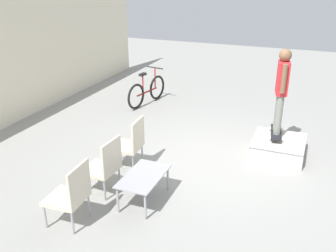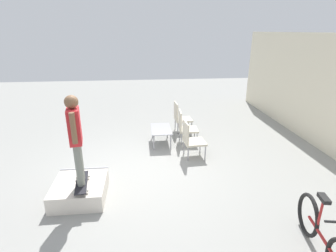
{
  "view_description": "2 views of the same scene",
  "coord_description": "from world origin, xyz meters",
  "px_view_note": "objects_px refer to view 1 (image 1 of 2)",
  "views": [
    {
      "loc": [
        -6.1,
        -1.59,
        3.37
      ],
      "look_at": [
        -0.36,
        0.74,
        0.78
      ],
      "focal_mm": 40.0,
      "sensor_mm": 36.0,
      "label": 1
    },
    {
      "loc": [
        5.27,
        0.12,
        3.05
      ],
      "look_at": [
        -0.52,
        0.72,
        0.92
      ],
      "focal_mm": 28.0,
      "sensor_mm": 36.0,
      "label": 2
    }
  ],
  "objects_px": {
    "skate_ramp_box": "(278,147)",
    "person_skater": "(282,85)",
    "skateboard_on_ramp": "(276,132)",
    "patio_chair_center": "(105,165)",
    "bicycle": "(147,91)",
    "patio_chair_left": "(72,193)",
    "patio_chair_right": "(131,142)",
    "coffee_table": "(144,178)"
  },
  "relations": [
    {
      "from": "patio_chair_center",
      "to": "patio_chair_right",
      "type": "relative_size",
      "value": 1.0
    },
    {
      "from": "skate_ramp_box",
      "to": "patio_chair_center",
      "type": "bearing_deg",
      "value": 134.74
    },
    {
      "from": "patio_chair_right",
      "to": "patio_chair_left",
      "type": "bearing_deg",
      "value": -4.26
    },
    {
      "from": "skate_ramp_box",
      "to": "bicycle",
      "type": "bearing_deg",
      "value": 63.74
    },
    {
      "from": "patio_chair_center",
      "to": "bicycle",
      "type": "relative_size",
      "value": 0.58
    },
    {
      "from": "skateboard_on_ramp",
      "to": "patio_chair_center",
      "type": "bearing_deg",
      "value": 130.04
    },
    {
      "from": "skate_ramp_box",
      "to": "coffee_table",
      "type": "xyz_separation_m",
      "value": [
        -2.41,
        1.75,
        0.23
      ]
    },
    {
      "from": "skateboard_on_ramp",
      "to": "patio_chair_left",
      "type": "height_order",
      "value": "patio_chair_left"
    },
    {
      "from": "coffee_table",
      "to": "bicycle",
      "type": "bearing_deg",
      "value": 24.45
    },
    {
      "from": "skate_ramp_box",
      "to": "person_skater",
      "type": "xyz_separation_m",
      "value": [
        0.14,
        0.09,
        1.21
      ]
    },
    {
      "from": "bicycle",
      "to": "skate_ramp_box",
      "type": "bearing_deg",
      "value": -105.41
    },
    {
      "from": "skateboard_on_ramp",
      "to": "patio_chair_right",
      "type": "distance_m",
      "value": 2.87
    },
    {
      "from": "patio_chair_center",
      "to": "patio_chair_right",
      "type": "height_order",
      "value": "same"
    },
    {
      "from": "skateboard_on_ramp",
      "to": "patio_chair_center",
      "type": "height_order",
      "value": "patio_chair_center"
    },
    {
      "from": "patio_chair_center",
      "to": "bicycle",
      "type": "xyz_separation_m",
      "value": [
        4.23,
        1.24,
        -0.15
      ]
    },
    {
      "from": "skateboard_on_ramp",
      "to": "coffee_table",
      "type": "bearing_deg",
      "value": 139.46
    },
    {
      "from": "person_skater",
      "to": "coffee_table",
      "type": "bearing_deg",
      "value": 136.49
    },
    {
      "from": "bicycle",
      "to": "patio_chair_center",
      "type": "bearing_deg",
      "value": -152.82
    },
    {
      "from": "skate_ramp_box",
      "to": "patio_chair_right",
      "type": "distance_m",
      "value": 2.88
    },
    {
      "from": "skate_ramp_box",
      "to": "patio_chair_left",
      "type": "bearing_deg",
      "value": 143.58
    },
    {
      "from": "skateboard_on_ramp",
      "to": "patio_chair_center",
      "type": "distance_m",
      "value": 3.48
    },
    {
      "from": "skate_ramp_box",
      "to": "coffee_table",
      "type": "distance_m",
      "value": 2.99
    },
    {
      "from": "coffee_table",
      "to": "patio_chair_left",
      "type": "relative_size",
      "value": 1.01
    },
    {
      "from": "skate_ramp_box",
      "to": "person_skater",
      "type": "distance_m",
      "value": 1.23
    },
    {
      "from": "skate_ramp_box",
      "to": "skateboard_on_ramp",
      "type": "distance_m",
      "value": 0.3
    },
    {
      "from": "skateboard_on_ramp",
      "to": "patio_chair_center",
      "type": "xyz_separation_m",
      "value": [
        -2.56,
        2.35,
        0.09
      ]
    },
    {
      "from": "person_skater",
      "to": "patio_chair_center",
      "type": "distance_m",
      "value": 3.58
    },
    {
      "from": "patio_chair_right",
      "to": "coffee_table",
      "type": "bearing_deg",
      "value": 32.71
    },
    {
      "from": "patio_chair_left",
      "to": "patio_chair_right",
      "type": "xyz_separation_m",
      "value": [
        1.8,
        0.0,
        0.0
      ]
    },
    {
      "from": "skate_ramp_box",
      "to": "patio_chair_center",
      "type": "relative_size",
      "value": 1.11
    },
    {
      "from": "patio_chair_right",
      "to": "bicycle",
      "type": "xyz_separation_m",
      "value": [
        3.32,
        1.24,
        -0.15
      ]
    },
    {
      "from": "patio_chair_left",
      "to": "bicycle",
      "type": "height_order",
      "value": "patio_chair_left"
    },
    {
      "from": "patio_chair_left",
      "to": "bicycle",
      "type": "distance_m",
      "value": 5.27
    },
    {
      "from": "skate_ramp_box",
      "to": "coffee_table",
      "type": "relative_size",
      "value": 1.1
    },
    {
      "from": "skateboard_on_ramp",
      "to": "patio_chair_right",
      "type": "bearing_deg",
      "value": 117.65
    },
    {
      "from": "skate_ramp_box",
      "to": "person_skater",
      "type": "relative_size",
      "value": 0.65
    },
    {
      "from": "skate_ramp_box",
      "to": "patio_chair_center",
      "type": "xyz_separation_m",
      "value": [
        -2.41,
        2.44,
        0.34
      ]
    },
    {
      "from": "skateboard_on_ramp",
      "to": "person_skater",
      "type": "distance_m",
      "value": 0.97
    },
    {
      "from": "patio_chair_center",
      "to": "patio_chair_right",
      "type": "xyz_separation_m",
      "value": [
        0.91,
        0.0,
        0.0
      ]
    },
    {
      "from": "patio_chair_center",
      "to": "bicycle",
      "type": "bearing_deg",
      "value": -161.2
    },
    {
      "from": "coffee_table",
      "to": "patio_chair_right",
      "type": "distance_m",
      "value": 1.14
    },
    {
      "from": "patio_chair_left",
      "to": "patio_chair_center",
      "type": "relative_size",
      "value": 1.0
    }
  ]
}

